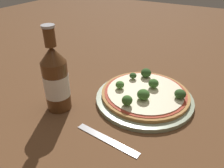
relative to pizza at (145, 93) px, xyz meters
name	(u,v)px	position (x,y,z in m)	size (l,w,h in m)	color
ground_plane	(142,99)	(-0.01, 0.01, -0.02)	(3.00, 3.00, 0.00)	brown
plate	(145,98)	(-0.01, 0.00, -0.01)	(0.29, 0.29, 0.01)	#93A384
pizza	(145,93)	(0.00, 0.00, 0.00)	(0.26, 0.26, 0.01)	#B77F42
broccoli_floret_0	(180,94)	(0.02, -0.10, 0.02)	(0.03, 0.03, 0.03)	#89A866
broccoli_floret_1	(120,85)	(-0.02, 0.07, 0.02)	(0.03, 0.03, 0.02)	#89A866
broccoli_floret_2	(143,94)	(-0.04, -0.01, 0.02)	(0.04, 0.04, 0.03)	#89A866
broccoli_floret_3	(133,76)	(0.05, 0.06, 0.02)	(0.02, 0.02, 0.02)	#89A866
broccoli_floret_4	(127,100)	(-0.09, 0.02, 0.02)	(0.03, 0.03, 0.03)	#89A866
broccoli_floret_5	(153,83)	(0.03, -0.01, 0.02)	(0.03, 0.03, 0.03)	#89A866
broccoli_floret_6	(146,73)	(0.08, 0.03, 0.02)	(0.03, 0.03, 0.03)	#89A866
beer_bottle	(56,79)	(-0.16, 0.19, 0.07)	(0.07, 0.07, 0.24)	#563319
fork	(107,139)	(-0.21, 0.01, -0.02)	(0.03, 0.17, 0.00)	silver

